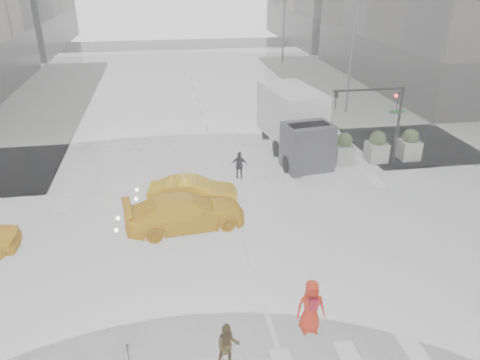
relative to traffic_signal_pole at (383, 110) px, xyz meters
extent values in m
plane|color=black|center=(-9.01, -8.01, -3.22)|extent=(120.00, 120.00, 0.00)
cube|color=slate|center=(10.49, 9.49, -3.14)|extent=(35.00, 35.00, 0.15)
cube|color=#2B2826|center=(19.99, 47.99, -1.02)|extent=(26.05, 26.05, 4.40)
cylinder|color=black|center=(0.99, -0.01, -0.97)|extent=(0.16, 0.16, 4.50)
cylinder|color=black|center=(-1.01, -0.01, 1.18)|extent=(4.00, 0.12, 0.12)
imported|color=black|center=(0.74, -0.01, 0.48)|extent=(0.16, 0.20, 1.00)
imported|color=black|center=(-2.81, -0.01, 0.68)|extent=(0.16, 0.20, 1.00)
sphere|color=#FF190C|center=(0.64, -0.01, 0.78)|extent=(0.20, 0.20, 0.20)
cube|color=#0C541F|center=(0.99, 0.29, -0.22)|extent=(0.90, 0.03, 0.22)
cylinder|color=#59595B|center=(1.99, 9.99, 1.28)|extent=(0.20, 0.20, 9.00)
cylinder|color=#59595B|center=(1.99, 29.99, 1.28)|extent=(0.20, 0.20, 9.00)
cube|color=slate|center=(-2.01, 0.19, -2.52)|extent=(1.10, 1.10, 1.10)
sphere|color=#223216|center=(-2.01, 0.19, -1.72)|extent=(0.90, 0.90, 0.90)
cube|color=slate|center=(-0.01, 0.19, -2.52)|extent=(1.10, 1.10, 1.10)
sphere|color=#223216|center=(-0.01, 0.19, -1.72)|extent=(0.90, 0.90, 0.90)
cube|color=slate|center=(1.99, 0.19, -2.52)|extent=(1.10, 1.10, 1.10)
sphere|color=#223216|center=(1.99, 0.19, -1.72)|extent=(0.90, 0.90, 0.90)
imported|color=black|center=(-13.13, -14.64, -1.23)|extent=(1.13, 1.14, 0.88)
imported|color=#49371A|center=(-10.57, -13.34, -2.51)|extent=(0.71, 0.56, 1.42)
imported|color=red|center=(-7.84, -12.35, -2.30)|extent=(0.94, 0.65, 1.83)
cube|color=maroon|center=(-7.84, -12.53, -2.07)|extent=(0.29, 0.18, 0.40)
imported|color=black|center=(-8.13, -0.70, -2.44)|extent=(1.02, 0.77, 1.55)
imported|color=black|center=(-3.21, 0.81, -2.45)|extent=(1.12, 1.02, 1.53)
imported|color=yellow|center=(-10.82, -3.35, -2.53)|extent=(4.35, 1.99, 1.38)
imported|color=yellow|center=(-11.28, -5.33, -2.46)|extent=(4.85, 2.74, 1.51)
cube|color=silver|center=(-4.25, 3.45, -0.95)|extent=(2.66, 5.10, 2.99)
cube|color=#2B2B30|center=(-4.25, -0.09, -1.83)|extent=(2.55, 1.99, 2.55)
cube|color=black|center=(-4.25, -0.09, -1.06)|extent=(2.22, 1.00, 1.00)
cylinder|color=black|center=(-5.41, -0.32, -2.72)|extent=(0.31, 1.00, 1.00)
cylinder|color=black|center=(-3.08, -0.32, -2.72)|extent=(0.31, 1.00, 1.00)
cylinder|color=black|center=(-5.41, 2.12, -2.72)|extent=(0.31, 1.00, 1.00)
cylinder|color=black|center=(-3.08, 2.12, -2.72)|extent=(0.31, 1.00, 1.00)
cylinder|color=black|center=(-5.41, 5.22, -2.72)|extent=(0.31, 1.00, 1.00)
cylinder|color=black|center=(-3.08, 5.22, -2.72)|extent=(0.31, 1.00, 1.00)
camera|label=1|loc=(-11.88, -23.26, 7.26)|focal=35.00mm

